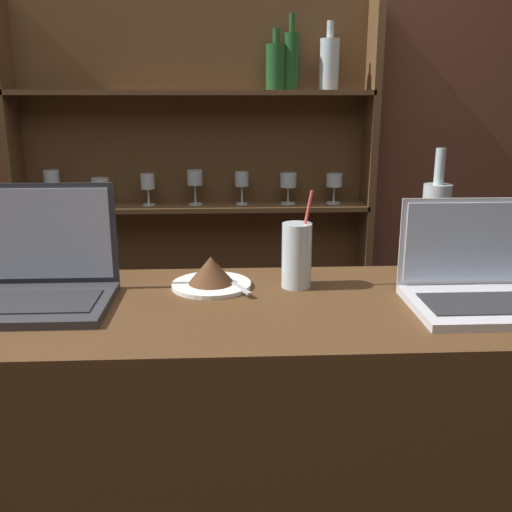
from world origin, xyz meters
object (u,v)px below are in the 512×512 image
at_px(water_glass, 297,255).
at_px(wine_bottle_clear, 435,226).
at_px(cake_plate, 211,275).
at_px(laptop_near, 36,278).
at_px(laptop_far, 479,284).

xyz_separation_m(water_glass, wine_bottle_clear, (0.36, 0.10, 0.04)).
height_order(cake_plate, wine_bottle_clear, wine_bottle_clear).
distance_m(water_glass, wine_bottle_clear, 0.38).
height_order(laptop_near, cake_plate, laptop_near).
bearing_deg(laptop_far, water_glass, 160.53).
relative_size(laptop_near, cake_plate, 1.75).
bearing_deg(laptop_near, wine_bottle_clear, 10.31).
distance_m(laptop_far, water_glass, 0.41).
distance_m(laptop_near, cake_plate, 0.39).
bearing_deg(laptop_near, laptop_far, -3.58).
relative_size(laptop_near, wine_bottle_clear, 1.04).
bearing_deg(laptop_far, laptop_near, 176.42).
distance_m(laptop_far, wine_bottle_clear, 0.24).
bearing_deg(wine_bottle_clear, laptop_far, -84.76).
height_order(cake_plate, water_glass, water_glass).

